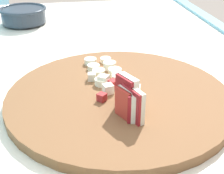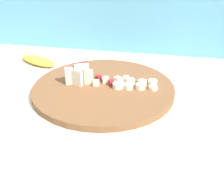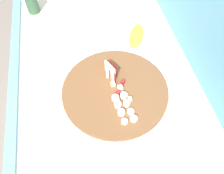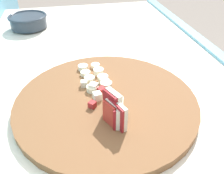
% 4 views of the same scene
% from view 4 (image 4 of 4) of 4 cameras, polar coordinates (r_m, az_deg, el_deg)
% --- Properties ---
extents(cutting_board, '(0.43, 0.43, 0.02)m').
position_cam_4_polar(cutting_board, '(0.57, -1.39, -3.58)').
color(cutting_board, brown).
rests_on(cutting_board, tiled_countertop).
extents(apple_wedge_fan, '(0.08, 0.04, 0.07)m').
position_cam_4_polar(apple_wedge_fan, '(0.48, 0.57, -5.59)').
color(apple_wedge_fan, maroon).
rests_on(apple_wedge_fan, cutting_board).
extents(apple_dice_pile, '(0.11, 0.07, 0.02)m').
position_cam_4_polar(apple_dice_pile, '(0.57, -3.67, -0.81)').
color(apple_dice_pile, '#A32323').
rests_on(apple_dice_pile, cutting_board).
extents(banana_slice_rows, '(0.13, 0.08, 0.02)m').
position_cam_4_polar(banana_slice_rows, '(0.63, -4.12, 2.49)').
color(banana_slice_rows, white).
rests_on(banana_slice_rows, cutting_board).
extents(ceramic_bowl, '(0.15, 0.15, 0.06)m').
position_cam_4_polar(ceramic_bowl, '(1.05, -19.47, 14.76)').
color(ceramic_bowl, '#2D3842').
rests_on(ceramic_bowl, tiled_countertop).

